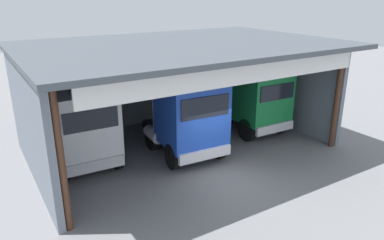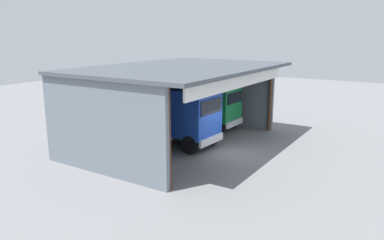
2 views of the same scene
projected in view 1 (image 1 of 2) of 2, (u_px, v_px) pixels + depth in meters
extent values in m
plane|color=slate|center=(230.00, 180.00, 14.64)|extent=(80.00, 80.00, 0.00)
cube|color=slate|center=(141.00, 81.00, 20.42)|extent=(13.02, 0.24, 4.81)
cube|color=slate|center=(29.00, 123.00, 13.89)|extent=(0.24, 8.21, 4.81)
cube|color=slate|center=(280.00, 81.00, 20.36)|extent=(0.24, 8.21, 4.81)
cube|color=#474E55|center=(184.00, 45.00, 15.86)|extent=(13.62, 9.30, 0.20)
cylinder|color=#4C2D1E|center=(61.00, 160.00, 10.85)|extent=(0.24, 0.24, 4.81)
cylinder|color=#4C2D1E|center=(337.00, 98.00, 17.07)|extent=(0.24, 0.24, 4.81)
cube|color=white|center=(242.00, 72.00, 12.80)|extent=(11.71, 0.12, 0.90)
cube|color=white|center=(85.00, 123.00, 14.80)|extent=(2.52, 2.16, 2.64)
cube|color=black|center=(91.00, 120.00, 13.78)|extent=(2.08, 0.14, 0.79)
cube|color=silver|center=(96.00, 166.00, 14.38)|extent=(2.33, 0.25, 0.44)
cube|color=#232326|center=(79.00, 142.00, 16.55)|extent=(1.94, 2.92, 0.36)
cylinder|color=silver|center=(103.00, 111.00, 16.28)|extent=(0.18, 0.18, 3.19)
cylinder|color=silver|center=(51.00, 119.00, 15.25)|extent=(0.18, 0.18, 3.19)
cylinder|color=silver|center=(55.00, 147.00, 15.75)|extent=(0.61, 1.22, 0.56)
cylinder|color=black|center=(117.00, 157.00, 15.48)|extent=(0.34, 1.03, 1.02)
cylinder|color=black|center=(64.00, 168.00, 14.49)|extent=(0.34, 1.03, 1.02)
cylinder|color=black|center=(103.00, 141.00, 17.11)|extent=(0.34, 1.03, 1.02)
cylinder|color=black|center=(55.00, 151.00, 16.11)|extent=(0.34, 1.03, 1.02)
cube|color=#1E47B7|center=(191.00, 111.00, 15.75)|extent=(2.70, 2.52, 2.88)
cube|color=black|center=(205.00, 107.00, 14.59)|extent=(2.17, 0.19, 0.87)
cube|color=silver|center=(205.00, 155.00, 15.24)|extent=(2.43, 0.31, 0.44)
cube|color=#232326|center=(173.00, 130.00, 17.79)|extent=(2.12, 3.46, 0.36)
cylinder|color=silver|center=(199.00, 107.00, 17.49)|extent=(0.18, 0.18, 2.68)
cylinder|color=silver|center=(155.00, 114.00, 16.46)|extent=(0.18, 0.18, 2.68)
cylinder|color=silver|center=(154.00, 134.00, 16.98)|extent=(0.63, 1.23, 0.56)
cylinder|color=black|center=(218.00, 146.00, 16.43)|extent=(0.37, 1.14, 1.12)
cylinder|color=black|center=(173.00, 156.00, 15.42)|extent=(0.37, 1.14, 1.12)
cylinder|color=black|center=(194.00, 130.00, 18.35)|extent=(0.37, 1.14, 1.12)
cylinder|color=black|center=(152.00, 138.00, 17.34)|extent=(0.37, 1.14, 1.12)
cube|color=#197F3D|center=(259.00, 95.00, 18.77)|extent=(2.51, 2.65, 2.55)
cube|color=black|center=(277.00, 92.00, 17.55)|extent=(2.07, 0.12, 0.76)
cube|color=silver|center=(275.00, 128.00, 18.13)|extent=(2.32, 0.23, 0.44)
cube|color=#232326|center=(236.00, 110.00, 20.72)|extent=(1.92, 3.41, 0.36)
cylinder|color=silver|center=(257.00, 88.00, 20.50)|extent=(0.18, 0.18, 2.80)
cylinder|color=silver|center=(225.00, 94.00, 19.47)|extent=(0.18, 0.18, 2.80)
cylinder|color=silver|center=(223.00, 113.00, 19.92)|extent=(0.60, 1.22, 0.56)
cylinder|color=black|center=(279.00, 122.00, 19.36)|extent=(0.33, 1.16, 1.15)
cylinder|color=black|center=(247.00, 130.00, 18.35)|extent=(0.33, 1.16, 1.15)
cylinder|color=black|center=(251.00, 110.00, 21.29)|extent=(0.33, 1.16, 1.15)
cylinder|color=black|center=(221.00, 116.00, 20.28)|extent=(0.33, 1.16, 1.15)
cylinder|color=#194CB2|center=(116.00, 125.00, 19.33)|extent=(0.58, 0.58, 0.93)
cube|color=#1E59A5|center=(113.00, 128.00, 18.75)|extent=(0.90, 0.60, 1.00)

